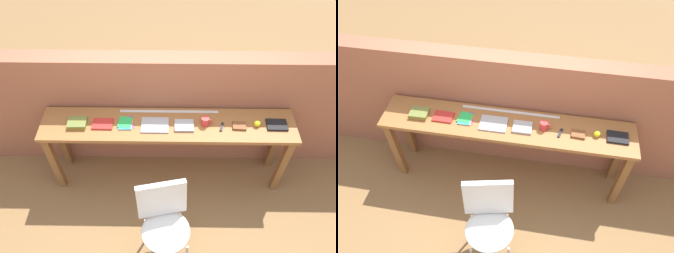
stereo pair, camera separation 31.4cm
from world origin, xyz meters
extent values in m
plane|color=olive|center=(0.00, 0.00, 0.00)|extent=(40.00, 40.00, 0.00)
cube|color=#9E5B42|center=(0.00, 0.64, 0.71)|extent=(6.00, 0.20, 1.43)
cube|color=#996033|center=(0.00, 0.30, 0.86)|extent=(2.50, 0.44, 0.04)
cube|color=brown|center=(-1.19, 0.14, 0.42)|extent=(0.07, 0.07, 0.84)
cube|color=brown|center=(1.19, 0.14, 0.42)|extent=(0.07, 0.07, 0.84)
cube|color=brown|center=(-1.19, 0.46, 0.42)|extent=(0.07, 0.07, 0.84)
cube|color=brown|center=(1.19, 0.46, 0.42)|extent=(0.07, 0.07, 0.84)
ellipsoid|color=white|center=(-0.01, -0.60, 0.45)|extent=(0.51, 0.50, 0.08)
cube|color=white|center=(-0.05, -0.41, 0.69)|extent=(0.45, 0.19, 0.40)
cylinder|color=#B2B2B7|center=(-0.20, -0.48, 0.21)|extent=(0.02, 0.02, 0.41)
cylinder|color=#B2B2B7|center=(0.12, -0.41, 0.21)|extent=(0.02, 0.02, 0.41)
cube|color=gold|center=(-0.89, 0.29, 0.89)|extent=(0.18, 0.16, 0.03)
cube|color=olive|center=(-0.88, 0.28, 0.92)|extent=(0.18, 0.15, 0.02)
cube|color=red|center=(-0.64, 0.28, 0.89)|extent=(0.20, 0.15, 0.02)
cube|color=yellow|center=(-0.40, 0.29, 0.88)|extent=(0.13, 0.15, 0.00)
cube|color=purple|center=(-0.39, 0.31, 0.88)|extent=(0.13, 0.18, 0.00)
cube|color=orange|center=(-0.41, 0.29, 0.89)|extent=(0.12, 0.15, 0.00)
cube|color=#3399D8|center=(-0.42, 0.29, 0.89)|extent=(0.12, 0.16, 0.00)
cube|color=green|center=(-0.42, 0.31, 0.89)|extent=(0.15, 0.16, 0.00)
cube|color=#9E9EA3|center=(-0.13, 0.28, 0.89)|extent=(0.27, 0.20, 0.02)
cube|color=#9E9EA3|center=(0.16, 0.27, 0.89)|extent=(0.19, 0.15, 0.03)
cylinder|color=red|center=(0.36, 0.30, 0.93)|extent=(0.08, 0.08, 0.09)
torus|color=red|center=(0.40, 0.30, 0.93)|extent=(0.06, 0.01, 0.06)
cube|color=black|center=(0.52, 0.26, 0.89)|extent=(0.05, 0.11, 0.02)
cube|color=brown|center=(0.69, 0.27, 0.89)|extent=(0.14, 0.11, 0.02)
sphere|color=yellow|center=(0.86, 0.29, 0.91)|extent=(0.06, 0.06, 0.06)
cube|color=black|center=(1.05, 0.29, 0.89)|extent=(0.20, 0.15, 0.02)
cube|color=silver|center=(0.01, 0.47, 0.88)|extent=(0.99, 0.03, 0.00)
camera|label=1|loc=(0.03, -1.83, 3.26)|focal=35.00mm
camera|label=2|loc=(0.34, -1.80, 3.26)|focal=35.00mm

